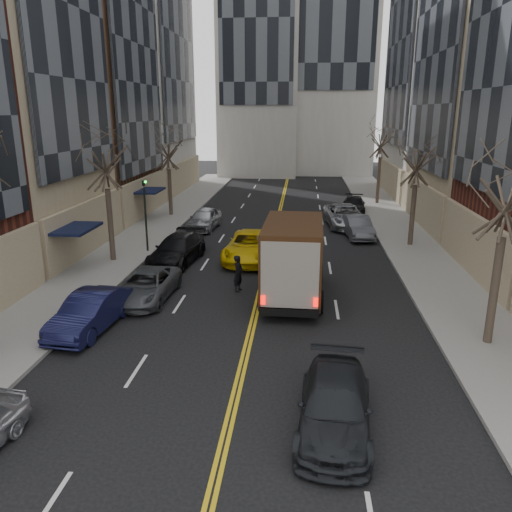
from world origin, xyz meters
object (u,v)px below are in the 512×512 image
(taxi, at_px, (251,246))
(observer_sedan, at_px, (335,406))
(pedestrian, at_px, (238,273))
(ups_truck, at_px, (293,259))

(taxi, bearing_deg, observer_sedan, -72.89)
(observer_sedan, xyz_separation_m, pedestrian, (-3.95, 10.48, 0.19))
(observer_sedan, relative_size, pedestrian, 2.78)
(taxi, relative_size, pedestrian, 3.28)
(ups_truck, bearing_deg, taxi, 115.09)
(ups_truck, xyz_separation_m, taxi, (-2.57, 5.86, -1.04))
(taxi, height_order, pedestrian, pedestrian)
(pedestrian, bearing_deg, observer_sedan, -141.46)
(observer_sedan, height_order, taxi, taxi)
(ups_truck, distance_m, pedestrian, 2.84)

